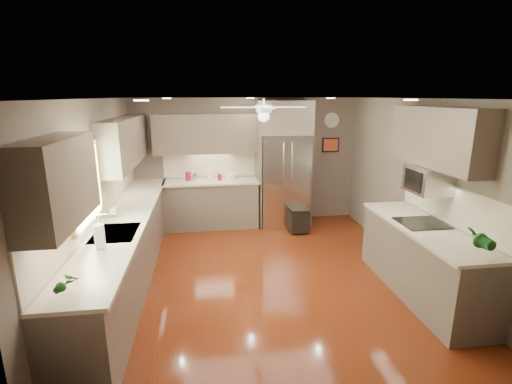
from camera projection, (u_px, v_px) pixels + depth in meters
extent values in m
plane|color=#4D1E0A|center=(266.00, 274.00, 5.43)|extent=(5.00, 5.00, 0.00)
plane|color=white|center=(267.00, 99.00, 4.80)|extent=(5.00, 5.00, 0.00)
plane|color=brown|center=(246.00, 161.00, 7.51)|extent=(4.50, 0.00, 4.50)
plane|color=brown|center=(323.00, 277.00, 2.72)|extent=(4.50, 0.00, 4.50)
plane|color=brown|center=(96.00, 198.00, 4.82)|extent=(0.00, 5.00, 5.00)
plane|color=brown|center=(418.00, 186.00, 5.41)|extent=(0.00, 5.00, 5.00)
cylinder|color=maroon|center=(188.00, 176.00, 7.18)|extent=(0.12, 0.12, 0.18)
cylinder|color=silver|center=(195.00, 177.00, 7.17)|extent=(0.13, 0.13, 0.16)
cylinder|color=beige|center=(209.00, 176.00, 7.20)|extent=(0.15, 0.15, 0.20)
cylinder|color=maroon|center=(220.00, 177.00, 7.20)|extent=(0.11, 0.11, 0.12)
imported|color=white|center=(114.00, 210.00, 5.04)|extent=(0.08, 0.09, 0.18)
imported|color=#16501C|center=(67.00, 283.00, 2.99)|extent=(0.16, 0.13, 0.27)
imported|color=#16501C|center=(479.00, 239.00, 3.77)|extent=(0.21, 0.18, 0.36)
imported|color=beige|center=(231.00, 178.00, 7.25)|extent=(0.28, 0.28, 0.06)
cube|color=brown|center=(128.00, 249.00, 5.20)|extent=(0.60, 4.70, 0.90)
cube|color=beige|center=(126.00, 217.00, 5.08)|extent=(0.65, 4.70, 0.04)
cube|color=beige|center=(100.00, 198.00, 4.97)|extent=(0.02, 4.70, 0.50)
cube|color=brown|center=(212.00, 204.00, 7.33)|extent=(1.85, 0.60, 0.90)
cube|color=beige|center=(211.00, 181.00, 7.20)|extent=(1.85, 0.65, 0.04)
cube|color=beige|center=(211.00, 164.00, 7.42)|extent=(1.85, 0.02, 0.50)
cube|color=brown|center=(57.00, 182.00, 3.16)|extent=(0.33, 1.20, 0.75)
cube|color=brown|center=(126.00, 141.00, 5.94)|extent=(0.33, 2.40, 0.75)
cube|color=brown|center=(210.00, 134.00, 7.11)|extent=(2.15, 0.33, 0.75)
cube|color=brown|center=(437.00, 137.00, 4.67)|extent=(0.33, 1.70, 0.75)
cube|color=#BFF2B2|center=(83.00, 184.00, 4.26)|extent=(0.01, 1.00, 0.80)
cube|color=olive|center=(81.00, 147.00, 4.16)|extent=(0.05, 1.12, 0.06)
cube|color=olive|center=(89.00, 219.00, 4.38)|extent=(0.05, 1.12, 0.06)
cube|color=olive|center=(69.00, 196.00, 3.76)|extent=(0.05, 0.06, 0.80)
cube|color=olive|center=(98.00, 175.00, 4.77)|extent=(0.05, 0.06, 0.80)
cube|color=silver|center=(115.00, 234.00, 4.46)|extent=(0.50, 0.70, 0.03)
cube|color=#262626|center=(116.00, 236.00, 4.47)|extent=(0.44, 0.62, 0.05)
cylinder|color=silver|center=(97.00, 225.00, 4.40)|extent=(0.02, 0.02, 0.24)
cylinder|color=silver|center=(101.00, 215.00, 4.38)|extent=(0.16, 0.02, 0.02)
cube|color=silver|center=(284.00, 180.00, 7.34)|extent=(0.92, 0.72, 1.82)
cube|color=black|center=(287.00, 197.00, 7.08)|extent=(0.88, 0.02, 0.02)
cube|color=black|center=(288.00, 167.00, 6.93)|extent=(0.01, 0.02, 1.00)
cylinder|color=silver|center=(284.00, 167.00, 6.88)|extent=(0.02, 0.02, 0.90)
cylinder|color=silver|center=(292.00, 167.00, 6.90)|extent=(0.02, 0.02, 0.90)
cube|color=brown|center=(284.00, 117.00, 7.09)|extent=(1.04, 0.60, 0.63)
cube|color=brown|center=(258.00, 180.00, 7.33)|extent=(0.06, 0.60, 1.82)
cube|color=brown|center=(307.00, 179.00, 7.47)|extent=(0.06, 0.60, 1.82)
cube|color=brown|center=(423.00, 262.00, 4.80)|extent=(0.65, 2.20, 0.90)
cube|color=beige|center=(426.00, 228.00, 4.68)|extent=(0.70, 2.20, 0.04)
cube|color=beige|center=(453.00, 205.00, 4.66)|extent=(0.02, 2.20, 0.50)
cube|color=black|center=(421.00, 223.00, 4.77)|extent=(0.56, 0.52, 0.01)
cube|color=silver|center=(428.00, 180.00, 4.80)|extent=(0.42, 0.55, 0.34)
cube|color=black|center=(413.00, 180.00, 4.77)|extent=(0.02, 0.40, 0.26)
cylinder|color=white|center=(264.00, 101.00, 5.10)|extent=(0.03, 0.03, 0.08)
cylinder|color=white|center=(264.00, 109.00, 5.12)|extent=(0.22, 0.22, 0.10)
sphere|color=white|center=(264.00, 116.00, 5.15)|extent=(0.16, 0.16, 0.16)
cube|color=white|center=(288.00, 107.00, 5.16)|extent=(0.48, 0.11, 0.01)
cube|color=white|center=(260.00, 107.00, 5.45)|extent=(0.11, 0.48, 0.01)
cube|color=white|center=(238.00, 107.00, 5.07)|extent=(0.48, 0.11, 0.01)
cube|color=white|center=(268.00, 108.00, 4.78)|extent=(0.11, 0.48, 0.01)
cylinder|color=white|center=(167.00, 98.00, 5.86)|extent=(0.14, 0.14, 0.01)
cylinder|color=white|center=(331.00, 98.00, 6.22)|extent=(0.14, 0.14, 0.01)
cylinder|color=white|center=(141.00, 100.00, 3.46)|extent=(0.14, 0.14, 0.01)
cylinder|color=white|center=(411.00, 100.00, 3.82)|extent=(0.14, 0.14, 0.01)
cylinder|color=white|center=(250.00, 98.00, 6.52)|extent=(0.14, 0.14, 0.01)
cylinder|color=white|center=(332.00, 120.00, 7.53)|extent=(0.30, 0.03, 0.30)
cylinder|color=silver|center=(332.00, 120.00, 7.51)|extent=(0.29, 0.00, 0.29)
cube|color=black|center=(331.00, 145.00, 7.65)|extent=(0.36, 0.03, 0.30)
cube|color=#B23D23|center=(331.00, 145.00, 7.63)|extent=(0.30, 0.01, 0.24)
cube|color=black|center=(298.00, 221.00, 7.05)|extent=(0.37, 0.37, 0.40)
cube|color=black|center=(299.00, 209.00, 6.99)|extent=(0.35, 0.35, 0.03)
cylinder|color=white|center=(100.00, 236.00, 3.96)|extent=(0.11, 0.11, 0.26)
cylinder|color=silver|center=(99.00, 235.00, 3.96)|extent=(0.02, 0.02, 0.27)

